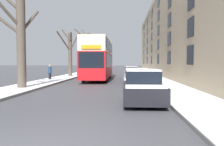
# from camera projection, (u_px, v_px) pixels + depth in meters

# --- Properties ---
(sidewalk_left) EXTENTS (2.75, 130.00, 0.16)m
(sidewalk_left) POSITION_uv_depth(u_px,v_px,m) (96.00, 70.00, 57.52)
(sidewalk_left) COLOR slate
(sidewalk_left) RESTS_ON ground
(sidewalk_right) EXTENTS (2.75, 130.00, 0.16)m
(sidewalk_right) POSITION_uv_depth(u_px,v_px,m) (137.00, 70.00, 56.92)
(sidewalk_right) COLOR slate
(sidewalk_right) RESTS_ON ground
(terrace_facade_right) EXTENTS (9.10, 49.67, 12.10)m
(terrace_facade_right) POSITION_uv_depth(u_px,v_px,m) (185.00, 35.00, 33.09)
(terrace_facade_right) COLOR tan
(terrace_facade_right) RESTS_ON ground
(bare_tree_left_0) EXTENTS (3.27, 3.74, 7.81)m
(bare_tree_left_0) POSITION_uv_depth(u_px,v_px,m) (19.00, 35.00, 15.06)
(bare_tree_left_0) COLOR #4C4238
(bare_tree_left_0) RESTS_ON ground
(bare_tree_left_1) EXTENTS (2.44, 4.38, 6.32)m
(bare_tree_left_1) POSITION_uv_depth(u_px,v_px,m) (70.00, 52.00, 28.94)
(bare_tree_left_1) COLOR #4C4238
(bare_tree_left_1) RESTS_ON ground
(bare_tree_left_2) EXTENTS (5.07, 3.13, 8.70)m
(bare_tree_left_2) POSITION_uv_depth(u_px,v_px,m) (87.00, 50.00, 42.34)
(bare_tree_left_2) COLOR #4C4238
(bare_tree_left_2) RESTS_ON ground
(bare_tree_left_3) EXTENTS (1.92, 2.08, 9.25)m
(bare_tree_left_3) POSITION_uv_depth(u_px,v_px,m) (96.00, 54.00, 55.11)
(bare_tree_left_3) COLOR #4C4238
(bare_tree_left_3) RESTS_ON ground
(double_decker_bus) EXTENTS (2.51, 10.69, 4.36)m
(double_decker_bus) POSITION_uv_depth(u_px,v_px,m) (98.00, 58.00, 24.05)
(double_decker_bus) COLOR red
(double_decker_bus) RESTS_ON ground
(parked_car_0) EXTENTS (1.80, 3.90, 1.57)m
(parked_car_0) POSITION_uv_depth(u_px,v_px,m) (142.00, 88.00, 10.26)
(parked_car_0) COLOR black
(parked_car_0) RESTS_ON ground
(parked_car_1) EXTENTS (1.80, 4.16, 1.48)m
(parked_car_1) POSITION_uv_depth(u_px,v_px,m) (137.00, 80.00, 15.18)
(parked_car_1) COLOR #9EA3AD
(parked_car_1) RESTS_ON ground
(parked_car_2) EXTENTS (1.75, 4.07, 1.38)m
(parked_car_2) POSITION_uv_depth(u_px,v_px,m) (133.00, 76.00, 21.26)
(parked_car_2) COLOR slate
(parked_car_2) RESTS_ON ground
(parked_car_3) EXTENTS (1.79, 3.97, 1.47)m
(parked_car_3) POSITION_uv_depth(u_px,v_px,m) (131.00, 73.00, 27.16)
(parked_car_3) COLOR #474C56
(parked_car_3) RESTS_ON ground
(oncoming_van) EXTENTS (2.01, 5.18, 2.28)m
(oncoming_van) POSITION_uv_depth(u_px,v_px,m) (99.00, 67.00, 36.52)
(oncoming_van) COLOR #9EA3AD
(oncoming_van) RESTS_ON ground
(pedestrian_left_sidewalk) EXTENTS (0.37, 0.37, 1.68)m
(pedestrian_left_sidewalk) POSITION_uv_depth(u_px,v_px,m) (50.00, 72.00, 22.92)
(pedestrian_left_sidewalk) COLOR black
(pedestrian_left_sidewalk) RESTS_ON ground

